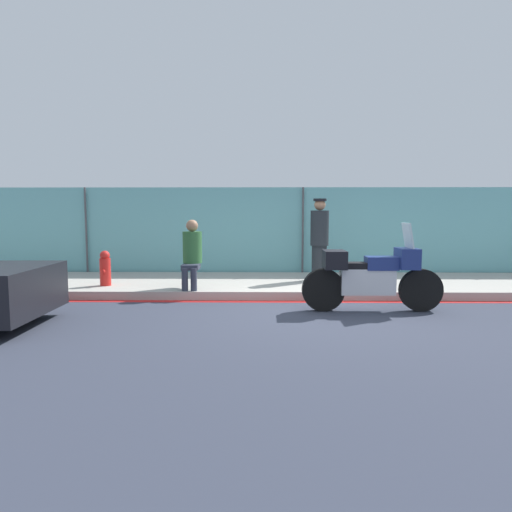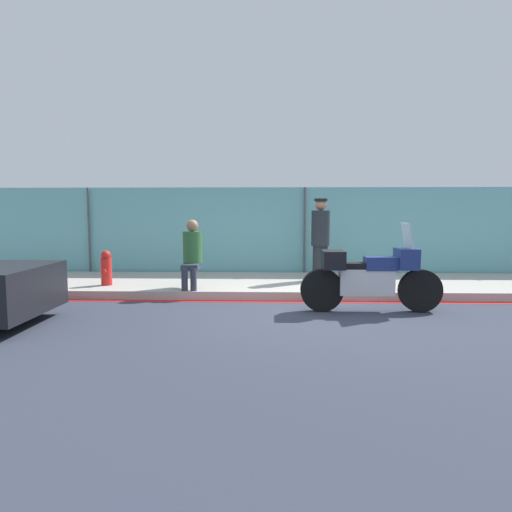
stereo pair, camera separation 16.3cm
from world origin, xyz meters
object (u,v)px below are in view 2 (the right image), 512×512
at_px(motorcycle, 370,276).
at_px(officer_standing, 320,239).
at_px(fire_hydrant, 106,268).
at_px(person_seated_on_curb, 192,250).

bearing_deg(motorcycle, officer_standing, 103.68).
bearing_deg(officer_standing, motorcycle, -76.53).
bearing_deg(motorcycle, fire_hydrant, 162.78).
height_order(motorcycle, officer_standing, officer_standing).
bearing_deg(fire_hydrant, officer_standing, 10.30).
height_order(person_seated_on_curb, fire_hydrant, person_seated_on_curb).
bearing_deg(officer_standing, person_seated_on_curb, -158.28).
bearing_deg(person_seated_on_curb, motorcycle, -22.58).
distance_m(motorcycle, officer_standing, 2.48).
height_order(motorcycle, person_seated_on_curb, person_seated_on_curb).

